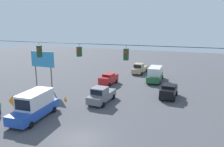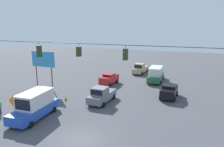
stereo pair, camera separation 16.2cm
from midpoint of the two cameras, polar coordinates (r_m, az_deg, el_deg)
The scene contains 13 objects.
ground_plane at distance 20.24m, azimuth -8.55°, elevation -16.81°, with size 140.00×140.00×0.00m, color #47474C.
overhead_signal_span at distance 18.51m, azimuth -8.77°, elevation -1.16°, with size 23.92×0.38×8.84m.
pickup_truck_tan_withflow_deep at distance 45.72m, azimuth 7.10°, elevation 1.27°, with size 2.41×5.41×2.12m.
box_truck_blue_parked_shoulder at distance 25.19m, azimuth -19.73°, elevation -7.81°, with size 2.79×6.49×2.88m.
box_truck_green_oncoming_deep at distance 39.58m, azimuth 11.10°, elevation -0.15°, with size 2.63×6.56×2.63m.
sedan_black_oncoming_far at distance 31.25m, azimuth 14.46°, elevation -4.41°, with size 2.21×4.22×1.83m.
pickup_truck_grey_withflow_mid at distance 28.50m, azimuth -2.97°, elevation -5.64°, with size 2.37×5.11×2.12m.
sedan_red_withflow_far at distance 36.92m, azimuth -1.02°, elevation -1.39°, with size 2.22×4.41×1.84m.
traffic_cone_nearest at distance 26.45m, azimuth -17.91°, elevation -9.35°, with size 0.42×0.42×0.55m, color orange.
traffic_cone_second at distance 28.22m, azimuth -15.26°, elevation -7.77°, with size 0.42×0.42×0.55m, color orange.
traffic_cone_third at distance 29.96m, azimuth -12.26°, elevation -6.40°, with size 0.42×0.42×0.55m, color orange.
roadside_billboard at distance 35.41m, azimuth -17.79°, elevation 2.96°, with size 4.16×0.16×5.91m.
work_zone_sign at distance 24.79m, azimuth -24.48°, elevation -7.17°, with size 1.27×0.06×2.84m.
Camera 1 is at (-8.86, 15.26, 9.89)m, focal length 35.00 mm.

